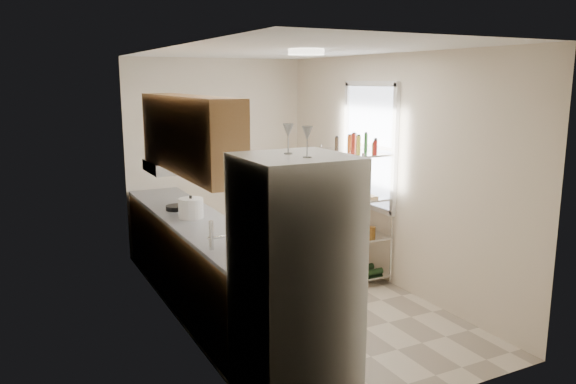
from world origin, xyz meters
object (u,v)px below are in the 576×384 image
espresso_machine (344,177)px  cutting_board (357,196)px  refrigerator (294,281)px  frying_pan_large (181,207)px  rice_cooker (191,208)px

espresso_machine → cutting_board: bearing=-117.6°
refrigerator → frying_pan_large: 2.61m
frying_pan_large → espresso_machine: bearing=-31.8°
rice_cooker → frying_pan_large: bearing=86.9°
rice_cooker → frying_pan_large: size_ratio=1.07×
frying_pan_large → cutting_board: (1.82, -0.78, 0.10)m
refrigerator → espresso_machine: refrigerator is taller
frying_pan_large → cutting_board: bearing=-47.2°
refrigerator → espresso_machine: (1.92, 2.34, 0.24)m
rice_cooker → espresso_machine: 2.01m
rice_cooker → espresso_machine: size_ratio=0.98×
refrigerator → cutting_board: size_ratio=4.47×
cutting_board → espresso_machine: size_ratio=1.54×
cutting_board → frying_pan_large: bearing=156.8°
frying_pan_large → cutting_board: 1.99m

